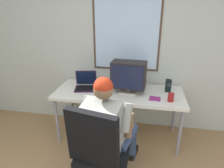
# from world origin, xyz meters

# --- Properties ---
(wall_rear) EXTENTS (4.53, 0.08, 2.73)m
(wall_rear) POSITION_xyz_m (0.01, 2.36, 1.37)
(wall_rear) COLOR #B7BFB3
(wall_rear) RESTS_ON ground
(desk) EXTENTS (1.79, 0.72, 0.73)m
(desk) POSITION_xyz_m (0.16, 1.94, 0.68)
(desk) COLOR gray
(desk) RESTS_ON ground
(office_chair) EXTENTS (0.57, 0.60, 1.04)m
(office_chair) POSITION_xyz_m (0.10, 0.92, 0.58)
(office_chair) COLOR black
(office_chair) RESTS_ON ground
(person_seated) EXTENTS (0.62, 0.89, 1.26)m
(person_seated) POSITION_xyz_m (0.16, 1.20, 0.65)
(person_seated) COLOR navy
(person_seated) RESTS_ON ground
(crt_monitor) EXTENTS (0.48, 0.29, 0.44)m
(crt_monitor) POSITION_xyz_m (0.29, 1.93, 0.99)
(crt_monitor) COLOR beige
(crt_monitor) RESTS_ON desk
(laptop) EXTENTS (0.35, 0.34, 0.24)m
(laptop) POSITION_xyz_m (-0.34, 2.00, 0.80)
(laptop) COLOR #27142A
(laptop) RESTS_ON desk
(wine_glass) EXTENTS (0.07, 0.07, 0.13)m
(wine_glass) POSITION_xyz_m (-0.07, 1.75, 0.82)
(wine_glass) COLOR silver
(wine_glass) RESTS_ON desk
(desk_speaker) EXTENTS (0.07, 0.09, 0.17)m
(desk_speaker) POSITION_xyz_m (0.83, 2.07, 0.82)
(desk_speaker) COLOR black
(desk_speaker) RESTS_ON desk
(cd_case) EXTENTS (0.15, 0.14, 0.01)m
(cd_case) POSITION_xyz_m (0.65, 1.79, 0.74)
(cd_case) COLOR #8E2375
(cd_case) RESTS_ON desk
(coffee_mug) EXTENTS (0.08, 0.08, 0.11)m
(coffee_mug) POSITION_xyz_m (0.84, 1.76, 0.79)
(coffee_mug) COLOR maroon
(coffee_mug) RESTS_ON desk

